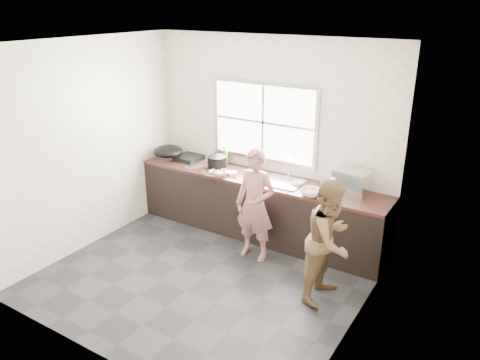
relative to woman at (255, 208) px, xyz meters
The scene contains 30 objects.
floor 1.04m from the woman, 110.03° to the right, with size 3.60×3.20×0.01m, color #28282B.
ceiling 2.18m from the woman, 110.03° to the right, with size 3.60×3.20×0.01m, color silver.
wall_back 1.13m from the woman, 107.22° to the left, with size 3.60×0.01×2.70m, color beige.
wall_left 2.30m from the woman, 160.43° to the right, with size 0.01×3.20×2.70m, color beige.
wall_right 1.83m from the woman, 25.64° to the right, with size 0.01×3.20×2.70m, color beige.
wall_front 2.45m from the woman, 96.55° to the right, with size 3.60×0.01×2.70m, color silver.
cabinet 0.67m from the woman, 115.95° to the left, with size 3.60×0.62×0.82m, color black.
countertop 0.64m from the woman, 115.95° to the left, with size 3.60×0.64×0.04m, color #391C17.
sink 0.59m from the woman, 81.65° to the left, with size 0.55×0.45×0.02m, color silver.
faucet 0.83m from the woman, 83.85° to the left, with size 0.02×0.02×0.30m, color silver.
window_frame 1.28m from the woman, 113.40° to the left, with size 1.60×0.05×1.10m, color #9EA0A5.
window_glazing 1.26m from the woman, 114.02° to the left, with size 1.50×0.01×1.00m, color white.
woman is the anchor object (origin of this frame).
person_side 1.16m from the woman, 16.31° to the right, with size 0.67×0.53×1.39m, color brown.
cutting_board 0.93m from the woman, 157.73° to the left, with size 0.39×0.39×0.04m, color #321F13.
cleaver 0.81m from the woman, 147.73° to the left, with size 0.20×0.10×0.01m, color silver.
bowl_mince 0.89m from the woman, 156.53° to the left, with size 0.23×0.23×0.06m, color silver.
bowl_crabs 0.71m from the woman, 30.29° to the left, with size 0.21×0.21×0.07m, color silver.
bowl_held 0.67m from the woman, 62.11° to the left, with size 0.18×0.18×0.06m, color white.
black_pot 1.10m from the woman, 150.91° to the left, with size 0.27×0.27×0.19m, color black.
plate_food 1.32m from the woman, 145.64° to the left, with size 0.23×0.23×0.02m, color white.
bottle_green 1.29m from the woman, 141.15° to the left, with size 0.11×0.11×0.29m, color #3F7C28.
bottle_brown_tall 1.39m from the woman, 145.01° to the left, with size 0.08×0.08×0.18m, color #401D10.
bottle_brown_short 1.23m from the woman, 151.68° to the left, with size 0.12×0.12×0.15m, color #4C1F13.
glass_jar 1.26m from the woman, 141.10° to the left, with size 0.07×0.07×0.10m, color white.
burner 1.70m from the woman, 156.84° to the left, with size 0.36×0.36×0.05m, color black.
wok 1.86m from the woman, 165.42° to the left, with size 0.44×0.44×0.17m, color black.
dish_rack 1.23m from the woman, 33.07° to the left, with size 0.42×0.29×0.31m, color silver.
pot_lid_left 1.37m from the woman, 161.83° to the left, with size 0.28×0.28×0.01m, color #A2A4A9.
pot_lid_right 1.57m from the woman, 149.79° to the left, with size 0.27×0.27×0.01m, color silver.
Camera 1 is at (2.92, -3.87, 3.10)m, focal length 35.00 mm.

